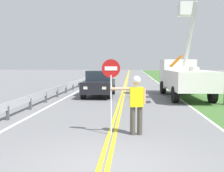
{
  "coord_description": "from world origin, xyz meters",
  "views": [
    {
      "loc": [
        0.58,
        -5.38,
        2.22
      ],
      "look_at": [
        -0.27,
        6.1,
        1.2
      ],
      "focal_mm": 41.95,
      "sensor_mm": 36.0,
      "label": 1
    }
  ],
  "objects": [
    {
      "name": "ground_plane",
      "position": [
        0.0,
        0.0,
        0.0
      ],
      "size": [
        160.0,
        160.0,
        0.0
      ],
      "primitive_type": "plane",
      "color": "slate"
    },
    {
      "name": "centerline_yellow_right",
      "position": [
        0.09,
        20.0,
        0.01
      ],
      "size": [
        0.11,
        110.0,
        0.01
      ],
      "primitive_type": "cube",
      "color": "yellow",
      "rests_on": "ground"
    },
    {
      "name": "edge_line_right",
      "position": [
        3.6,
        20.0,
        0.01
      ],
      "size": [
        0.12,
        110.0,
        0.01
      ],
      "primitive_type": "cube",
      "color": "silver",
      "rests_on": "ground"
    },
    {
      "name": "oncoming_sedan_nearest",
      "position": [
        -1.54,
        11.86,
        0.83
      ],
      "size": [
        1.93,
        4.11,
        1.7
      ],
      "color": "black",
      "rests_on": "ground"
    },
    {
      "name": "stop_sign_paddle",
      "position": [
        -0.04,
        2.53,
        1.71
      ],
      "size": [
        0.56,
        0.04,
        2.33
      ],
      "color": "silver",
      "rests_on": "ground"
    },
    {
      "name": "centerline_yellow_left",
      "position": [
        -0.09,
        20.0,
        0.01
      ],
      "size": [
        0.11,
        110.0,
        0.01
      ],
      "primitive_type": "cube",
      "color": "yellow",
      "rests_on": "ground"
    },
    {
      "name": "edge_line_left",
      "position": [
        -3.6,
        20.0,
        0.01
      ],
      "size": [
        0.12,
        110.0,
        0.01
      ],
      "primitive_type": "cube",
      "color": "silver",
      "rests_on": "ground"
    },
    {
      "name": "utility_bucket_truck",
      "position": [
        3.97,
        11.86,
        1.43
      ],
      "size": [
        2.67,
        6.89,
        5.98
      ],
      "color": "white",
      "rests_on": "ground"
    },
    {
      "name": "flagger_worker",
      "position": [
        0.73,
        2.6,
        1.05
      ],
      "size": [
        1.09,
        0.27,
        1.83
      ],
      "color": "#474238",
      "rests_on": "ground"
    },
    {
      "name": "guardrail_left_shoulder",
      "position": [
        -4.2,
        14.6,
        0.52
      ],
      "size": [
        0.1,
        32.0,
        0.71
      ],
      "color": "#9EA0A3",
      "rests_on": "ground"
    }
  ]
}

